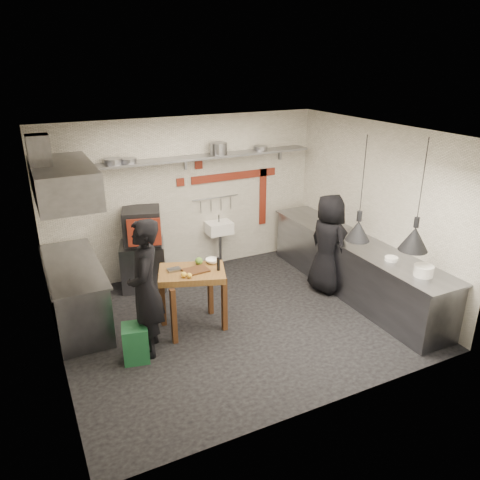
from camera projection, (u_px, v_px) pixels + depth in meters
name	position (u px, v px, depth m)	size (l,w,h in m)	color
floor	(238.00, 320.00, 7.08)	(5.00, 5.00, 0.00)	black
ceiling	(237.00, 133.00, 6.05)	(5.00, 5.00, 0.00)	beige
wall_back	(186.00, 197.00, 8.32)	(5.00, 0.04, 2.80)	silver
wall_front	(326.00, 299.00, 4.81)	(5.00, 0.04, 2.80)	silver
wall_left	(48.00, 267.00, 5.54)	(0.04, 4.20, 2.80)	silver
wall_right	(376.00, 210.00, 7.59)	(0.04, 4.20, 2.80)	silver
red_band_horiz	(235.00, 176.00, 8.59)	(1.70, 0.02, 0.14)	maroon
red_band_vert	(263.00, 197.00, 9.01)	(0.14, 0.02, 1.10)	maroon
red_tile_a	(199.00, 165.00, 8.20)	(0.14, 0.02, 0.14)	maroon
red_tile_b	(180.00, 182.00, 8.16)	(0.14, 0.02, 0.14)	maroon
back_shelf	(188.00, 158.00, 7.91)	(4.60, 0.34, 0.04)	slate
shelf_bracket_left	(70.00, 174.00, 7.29)	(0.04, 0.06, 0.24)	slate
shelf_bracket_mid	(185.00, 162.00, 8.07)	(0.04, 0.06, 0.24)	slate
shelf_bracket_right	(280.00, 153.00, 8.85)	(0.04, 0.06, 0.24)	slate
pan_far_left	(113.00, 161.00, 7.37)	(0.29, 0.29, 0.09)	slate
pan_mid_left	(129.00, 161.00, 7.47)	(0.25, 0.25, 0.07)	slate
stock_pot	(219.00, 148.00, 8.10)	(0.30, 0.30, 0.20)	slate
pan_right	(260.00, 148.00, 8.46)	(0.25, 0.25, 0.08)	slate
oven_stand	(144.00, 265.00, 8.00)	(0.72, 0.66, 0.80)	slate
combi_oven	(142.00, 226.00, 7.82)	(0.61, 0.57, 0.58)	black
oven_door	(144.00, 232.00, 7.52)	(0.53, 0.03, 0.46)	maroon
oven_glass	(148.00, 232.00, 7.55)	(0.34, 0.02, 0.34)	black
hand_sink	(219.00, 228.00, 8.62)	(0.46, 0.34, 0.22)	white
sink_tap	(219.00, 219.00, 8.56)	(0.03, 0.03, 0.14)	slate
sink_drain	(220.00, 250.00, 8.75)	(0.06, 0.06, 0.66)	slate
utensil_rail	(215.00, 198.00, 8.54)	(0.02, 0.02, 0.90)	slate
counter_right	(353.00, 267.00, 7.80)	(0.70, 3.80, 0.90)	slate
counter_right_top	(356.00, 241.00, 7.63)	(0.76, 3.90, 0.03)	slate
plate_stack	(424.00, 271.00, 6.37)	(0.26, 0.26, 0.15)	white
small_bowl_right	(391.00, 259.00, 6.87)	(0.19, 0.19, 0.05)	white
counter_left	(76.00, 294.00, 6.91)	(0.70, 1.90, 0.90)	slate
counter_left_top	(72.00, 266.00, 6.74)	(0.76, 2.00, 0.03)	slate
extractor_hood	(64.00, 182.00, 6.31)	(0.78, 1.60, 0.50)	slate
hood_duct	(39.00, 154.00, 6.06)	(0.28, 0.28, 0.50)	slate
green_bin	(136.00, 343.00, 6.09)	(0.33, 0.33, 0.50)	#1D5F35
prep_table	(193.00, 299.00, 6.74)	(0.92, 0.64, 0.92)	brown
cutting_board	(196.00, 270.00, 6.56)	(0.35, 0.24, 0.03)	#4B2A15
pepper_mill	(218.00, 264.00, 6.55)	(0.05, 0.05, 0.20)	black
lemon_a	(184.00, 275.00, 6.36)	(0.08, 0.08, 0.08)	yellow
lemon_b	(189.00, 275.00, 6.34)	(0.07, 0.07, 0.07)	yellow
veg_ball	(199.00, 261.00, 6.76)	(0.11, 0.11, 0.11)	#56842B
steel_tray	(174.00, 270.00, 6.57)	(0.19, 0.12, 0.03)	slate
bowl	(212.00, 261.00, 6.81)	(0.19, 0.19, 0.06)	white
heat_lamp_near	(362.00, 190.00, 6.23)	(0.34, 0.34, 1.45)	black
heat_lamp_far	(420.00, 196.00, 6.05)	(0.39, 0.39, 1.52)	black
chef_left	(146.00, 289.00, 6.01)	(0.69, 0.45, 1.88)	black
chef_right	(328.00, 244.00, 7.71)	(0.82, 0.54, 1.69)	black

